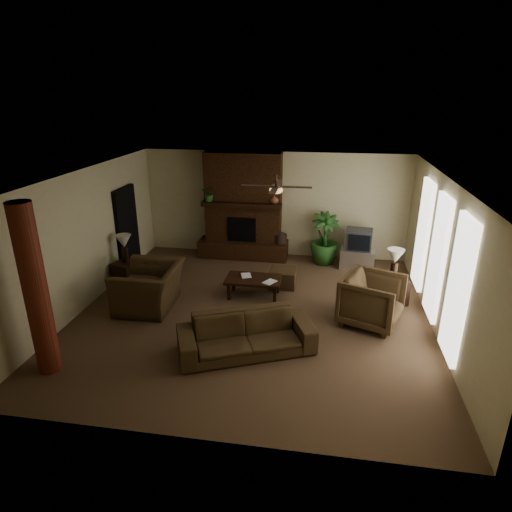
% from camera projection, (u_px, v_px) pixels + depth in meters
% --- Properties ---
extents(room_shell, '(7.00, 7.00, 7.00)m').
position_uv_depth(room_shell, '(253.00, 249.00, 8.36)').
color(room_shell, brown).
rests_on(room_shell, ground).
extents(fireplace, '(2.40, 0.70, 2.80)m').
position_uv_depth(fireplace, '(243.00, 215.00, 11.54)').
color(fireplace, '#4A2813').
rests_on(fireplace, ground).
extents(windows, '(0.08, 3.65, 2.35)m').
position_uv_depth(windows, '(437.00, 258.00, 8.05)').
color(windows, white).
rests_on(windows, ground).
extents(log_column, '(0.36, 0.36, 2.80)m').
position_uv_depth(log_column, '(36.00, 291.00, 6.59)').
color(log_column, maroon).
rests_on(log_column, ground).
extents(doorway, '(0.10, 1.00, 2.10)m').
position_uv_depth(doorway, '(127.00, 230.00, 10.66)').
color(doorway, black).
rests_on(doorway, ground).
extents(ceiling_fan, '(1.35, 1.35, 0.37)m').
position_uv_depth(ceiling_fan, '(276.00, 188.00, 8.17)').
color(ceiling_fan, '#302115').
rests_on(ceiling_fan, ceiling).
extents(sofa, '(2.40, 1.54, 0.91)m').
position_uv_depth(sofa, '(246.00, 328.00, 7.40)').
color(sofa, '#45331D').
rests_on(sofa, ground).
extents(armchair_left, '(0.93, 1.40, 1.20)m').
position_uv_depth(armchair_left, '(149.00, 280.00, 8.91)').
color(armchair_left, '#45331D').
rests_on(armchair_left, ground).
extents(armchair_right, '(1.30, 1.34, 1.09)m').
position_uv_depth(armchair_right, '(372.00, 298.00, 8.29)').
color(armchair_right, '#45331D').
rests_on(armchair_right, ground).
extents(coffee_table, '(1.20, 0.70, 0.43)m').
position_uv_depth(coffee_table, '(254.00, 281.00, 9.47)').
color(coffee_table, black).
rests_on(coffee_table, ground).
extents(ottoman, '(0.61, 0.61, 0.40)m').
position_uv_depth(ottoman, '(283.00, 278.00, 10.04)').
color(ottoman, '#45331D').
rests_on(ottoman, ground).
extents(tv_stand, '(0.89, 0.57, 0.50)m').
position_uv_depth(tv_stand, '(357.00, 259.00, 11.04)').
color(tv_stand, silver).
rests_on(tv_stand, ground).
extents(tv, '(0.70, 0.59, 0.52)m').
position_uv_depth(tv, '(358.00, 240.00, 10.86)').
color(tv, '#333335').
rests_on(tv, tv_stand).
extents(floor_vase, '(0.34, 0.34, 0.77)m').
position_uv_depth(floor_vase, '(280.00, 244.00, 11.55)').
color(floor_vase, '#32231C').
rests_on(floor_vase, ground).
extents(floor_plant, '(1.23, 1.53, 0.75)m').
position_uv_depth(floor_plant, '(324.00, 249.00, 11.32)').
color(floor_plant, '#2C5B24').
rests_on(floor_plant, ground).
extents(side_table_left, '(0.62, 0.62, 0.55)m').
position_uv_depth(side_table_left, '(126.00, 274.00, 10.08)').
color(side_table_left, black).
rests_on(side_table_left, ground).
extents(lamp_left, '(0.43, 0.43, 0.65)m').
position_uv_depth(lamp_left, '(124.00, 243.00, 9.87)').
color(lamp_left, '#302115').
rests_on(lamp_left, side_table_left).
extents(side_table_right, '(0.61, 0.61, 0.55)m').
position_uv_depth(side_table_right, '(394.00, 290.00, 9.24)').
color(side_table_right, black).
rests_on(side_table_right, ground).
extents(lamp_right, '(0.41, 0.41, 0.65)m').
position_uv_depth(lamp_right, '(395.00, 258.00, 8.98)').
color(lamp_right, '#302115').
rests_on(lamp_right, side_table_right).
extents(mantel_plant, '(0.41, 0.45, 0.33)m').
position_uv_depth(mantel_plant, '(209.00, 195.00, 11.23)').
color(mantel_plant, '#2C5B24').
rests_on(mantel_plant, fireplace).
extents(mantel_vase, '(0.24, 0.25, 0.22)m').
position_uv_depth(mantel_vase, '(274.00, 199.00, 11.03)').
color(mantel_vase, '#94543B').
rests_on(mantel_vase, fireplace).
extents(book_a, '(0.21, 0.09, 0.29)m').
position_uv_depth(book_a, '(241.00, 270.00, 9.47)').
color(book_a, '#999999').
rests_on(book_a, coffee_table).
extents(book_b, '(0.19, 0.13, 0.29)m').
position_uv_depth(book_b, '(266.00, 275.00, 9.24)').
color(book_b, '#999999').
rests_on(book_b, coffee_table).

